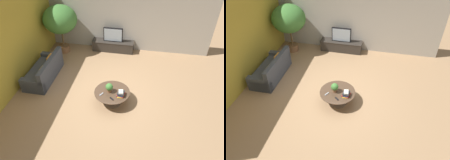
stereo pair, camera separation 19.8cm
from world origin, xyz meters
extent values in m
plane|color=#9E7A56|center=(0.00, 0.00, 0.00)|extent=(24.00, 24.00, 0.00)
cube|color=#A39E93|center=(0.00, 3.26, 1.50)|extent=(7.40, 0.12, 3.00)
cube|color=gold|center=(-3.26, 0.20, 1.50)|extent=(0.12, 7.40, 3.00)
cube|color=#2D2823|center=(-0.38, 2.94, 0.23)|extent=(1.79, 0.48, 0.47)
cube|color=#2D2823|center=(-0.38, 2.94, 0.46)|extent=(1.82, 0.50, 0.02)
cube|color=black|center=(-0.38, 2.94, 0.78)|extent=(0.83, 0.08, 0.62)
cube|color=#99A8B7|center=(-0.38, 2.90, 0.78)|extent=(0.77, 0.00, 0.56)
cube|color=black|center=(-0.38, 2.94, 0.48)|extent=(0.25, 0.13, 0.02)
cylinder|color=#756656|center=(0.17, -0.33, 0.01)|extent=(0.63, 0.63, 0.02)
cylinder|color=#756656|center=(0.17, -0.33, 0.21)|extent=(0.10, 0.10, 0.43)
cylinder|color=#4C3828|center=(0.17, -0.33, 0.43)|extent=(1.14, 1.14, 0.02)
cube|color=#3D424C|center=(-2.58, 0.52, 0.21)|extent=(0.84, 1.91, 0.42)
cube|color=#3D424C|center=(-2.24, 0.52, 0.63)|extent=(0.16, 1.91, 0.42)
cube|color=#3D424C|center=(-2.58, 1.37, 0.27)|extent=(0.84, 0.20, 0.54)
cube|color=#3D424C|center=(-2.58, -0.34, 0.27)|extent=(0.84, 0.20, 0.54)
cube|color=orange|center=(-2.40, 0.84, 0.60)|extent=(0.18, 0.40, 0.37)
cube|color=tan|center=(-2.40, 0.19, 0.56)|extent=(0.15, 0.31, 0.29)
cylinder|color=brown|center=(-2.50, 2.50, 0.14)|extent=(0.48, 0.48, 0.29)
cylinder|color=brown|center=(-2.50, 2.50, 0.60)|extent=(0.08, 0.08, 0.63)
ellipsoid|color=#3D7533|center=(-2.50, 2.50, 1.49)|extent=(1.39, 1.39, 1.14)
cylinder|color=brown|center=(0.08, -0.34, 0.49)|extent=(0.15, 0.15, 0.10)
sphere|color=#3D7533|center=(0.08, -0.34, 0.64)|extent=(0.23, 0.23, 0.23)
cube|color=gold|center=(0.46, -0.47, 0.45)|extent=(0.20, 0.24, 0.02)
cube|color=#A32823|center=(0.47, -0.44, 0.48)|extent=(0.26, 0.29, 0.03)
cube|color=#2D4C84|center=(0.47, -0.45, 0.51)|extent=(0.17, 0.24, 0.04)
cube|color=#232326|center=(0.48, -0.45, 0.55)|extent=(0.22, 0.25, 0.04)
cube|color=beige|center=(0.47, -0.44, 0.59)|extent=(0.17, 0.22, 0.04)
cube|color=black|center=(0.22, -0.66, 0.45)|extent=(0.15, 0.13, 0.02)
cube|color=gray|center=(-0.13, -0.51, 0.45)|extent=(0.12, 0.16, 0.02)
camera|label=1|loc=(1.11, -5.47, 5.08)|focal=35.00mm
camera|label=2|loc=(1.30, -5.43, 5.08)|focal=35.00mm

